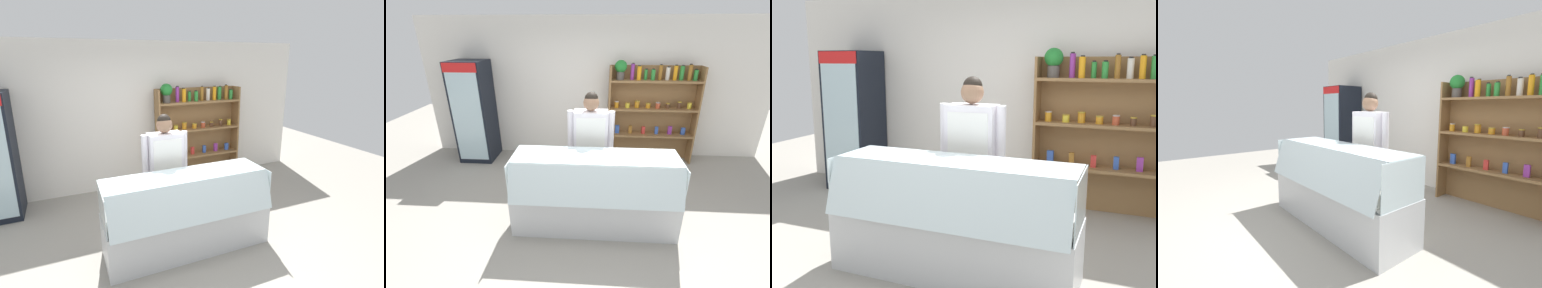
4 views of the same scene
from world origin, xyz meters
TOP-DOWN VIEW (x-y plane):
  - ground_plane at (0.00, 0.00)m, footprint 12.00×12.00m
  - back_wall at (0.00, 2.32)m, footprint 6.80×0.10m
  - shelving_unit at (1.06, 2.04)m, footprint 1.66×0.29m
  - deli_display_case at (0.03, 0.02)m, footprint 2.09×0.73m
  - shop_clerk at (-0.04, 0.63)m, footprint 0.66×0.25m

SIDE VIEW (x-z plane):
  - ground_plane at x=0.00m, z-range 0.00..0.00m
  - deli_display_case at x=0.03m, z-range -0.19..0.82m
  - shop_clerk at x=-0.04m, z-range 0.16..1.83m
  - shelving_unit at x=1.06m, z-range 0.12..2.08m
  - back_wall at x=0.00m, z-range 0.00..2.70m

